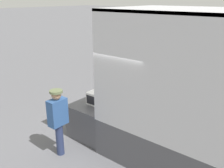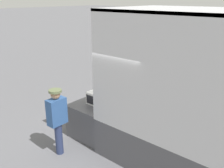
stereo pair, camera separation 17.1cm
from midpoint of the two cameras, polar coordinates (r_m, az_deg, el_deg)
name	(u,v)px [view 2 (the right image)]	position (r m, az deg, el deg)	size (l,w,h in m)	color
ground_plane	(124,134)	(7.14, 3.44, -11.24)	(160.00, 160.00, 0.00)	slate
tailgate_deck	(109,113)	(7.24, -0.09, -6.64)	(1.14, 2.23, 0.91)	#4C4C51
microwave	(96,98)	(6.61, -2.88, -3.31)	(0.46, 0.34, 0.34)	white
portable_generator	(118,88)	(7.26, 2.05, -0.90)	(0.67, 0.42, 0.54)	black
orange_bucket	(99,89)	(7.25, -2.23, -1.14)	(0.27, 0.27, 0.35)	yellow
worker_person	(57,116)	(5.96, -11.63, -7.11)	(0.30, 0.44, 1.66)	navy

